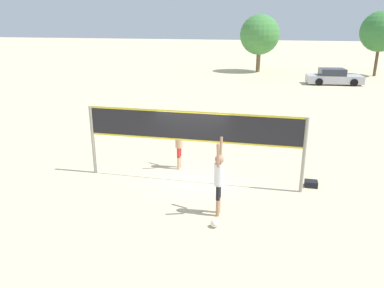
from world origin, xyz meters
TOP-DOWN VIEW (x-y plane):
  - ground_plane at (0.00, 0.00)m, footprint 200.00×200.00m
  - volleyball_net at (0.00, 0.00)m, footprint 7.49×0.12m
  - player_spiker at (1.26, -2.11)m, footprint 0.28×0.72m
  - player_blocker at (-0.75, 1.11)m, footprint 0.28×0.70m
  - volleyball at (1.29, -2.84)m, footprint 0.22×0.22m
  - gear_bag at (4.05, 0.50)m, footprint 0.42×0.35m
  - parked_car_near at (7.49, 23.27)m, footprint 4.86×2.35m
  - tree_left_cluster at (0.49, 30.28)m, footprint 4.19×4.19m
  - tree_right_cluster at (12.24, 29.68)m, footprint 3.93×3.93m

SIDE VIEW (x-z plane):
  - ground_plane at x=0.00m, z-range 0.00..0.00m
  - gear_bag at x=4.05m, z-range 0.00..0.21m
  - volleyball at x=1.29m, z-range 0.00..0.22m
  - parked_car_near at x=7.49m, z-range -0.07..1.31m
  - player_blocker at x=-0.75m, z-range 0.05..2.13m
  - player_spiker at x=1.26m, z-range 0.07..2.36m
  - volleyball_net at x=0.00m, z-range 0.54..3.07m
  - tree_left_cluster at x=0.49m, z-range 0.90..6.93m
  - tree_right_cluster at x=12.24m, z-range 1.18..7.50m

